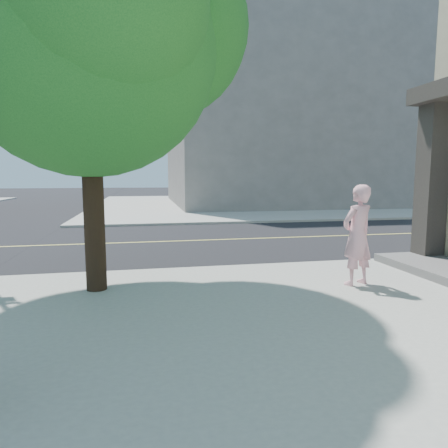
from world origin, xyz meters
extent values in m
plane|color=black|center=(0.00, 0.00, 0.00)|extent=(140.00, 140.00, 0.00)
cube|color=black|center=(0.00, 4.50, 0.01)|extent=(140.00, 9.00, 0.01)
cube|color=#9E9F95|center=(13.50, 21.50, 0.06)|extent=(29.00, 25.00, 0.12)
cube|color=#35302B|center=(9.70, -0.50, 2.22)|extent=(0.55, 0.55, 4.20)
cube|color=slate|center=(14.00, 22.00, 7.12)|extent=(18.00, 16.00, 14.00)
imported|color=#F0A7B1|center=(6.75, -2.16, 1.12)|extent=(0.84, 0.69, 1.99)
cylinder|color=black|center=(1.71, -1.49, 2.03)|extent=(0.38, 0.38, 3.83)
sphere|color=#277326|center=(1.71, -1.49, 4.58)|extent=(4.68, 4.68, 4.68)
sphere|color=#277326|center=(2.99, -0.85, 5.22)|extent=(3.61, 3.61, 3.61)
sphere|color=#277326|center=(0.65, -0.64, 5.43)|extent=(3.40, 3.40, 3.40)
sphere|color=#277326|center=(2.14, -2.66, 4.90)|extent=(3.19, 3.19, 3.19)
camera|label=1|loc=(2.64, -9.15, 2.28)|focal=31.54mm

